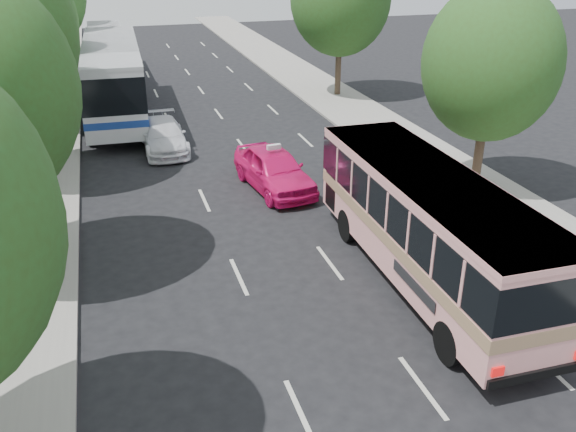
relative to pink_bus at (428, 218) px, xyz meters
name	(u,v)px	position (x,y,z in m)	size (l,w,h in m)	color
ground	(348,343)	(-3.22, -2.16, -2.07)	(120.00, 120.00, 0.00)	black
sidewalk_left	(38,138)	(-11.72, 17.84, -1.99)	(4.00, 90.00, 0.15)	#9E998E
sidewalk_right	(354,112)	(5.28, 17.84, -2.01)	(4.00, 90.00, 0.12)	#9E998E
tree_left_d	(21,17)	(-11.75, 19.78, 3.57)	(5.52, 5.52, 8.60)	#38281E
tree_right_near	(495,58)	(5.55, 5.78, 3.14)	(5.10, 5.10, 7.95)	#38281E
pink_bus	(428,218)	(0.00, 0.00, 0.00)	(2.79, 10.44, 3.32)	pink
pink_taxi	(274,169)	(-2.22, 8.18, -1.23)	(1.98, 4.92, 1.68)	#E8146B
white_pickup	(164,136)	(-5.87, 14.35, -1.37)	(1.96, 4.83, 1.40)	white
tour_coach_front	(113,74)	(-7.72, 20.74, 0.35)	(3.34, 13.50, 4.01)	silver
tour_coach_rear	(107,50)	(-7.72, 31.42, -0.11)	(2.41, 10.88, 3.25)	silver
taxi_roof_sign	(274,147)	(-2.22, 8.18, -0.30)	(0.55, 0.18, 0.18)	silver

